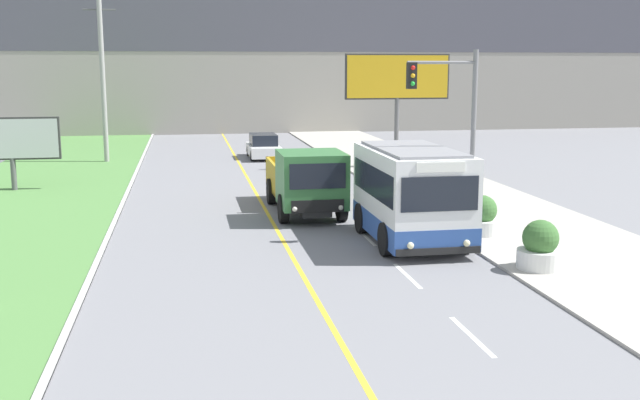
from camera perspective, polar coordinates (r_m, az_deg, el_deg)
name	(u,v)px	position (r m, az deg, el deg)	size (l,w,h in m)	color
apartment_block_background	(217,18)	(65.83, -7.82, 13.56)	(80.00, 8.04, 18.95)	gray
city_bus	(412,195)	(23.65, 7.00, 0.37)	(2.71, 5.39, 3.03)	white
dump_truck	(308,183)	(27.70, -0.93, 1.34)	(2.42, 6.61, 2.49)	black
car_distant	(263,147)	(45.54, -4.33, 4.08)	(1.80, 4.30, 1.45)	silver
utility_pole_far	(103,76)	(45.00, -16.23, 9.08)	(1.80, 0.28, 9.81)	#9E9E99
traffic_light_mast	(454,121)	(23.92, 10.20, 5.96)	(2.28, 0.32, 6.04)	slate
billboard_large	(397,81)	(40.65, 5.92, 9.04)	(5.71, 0.24, 6.15)	#59595B
billboard_small	(11,140)	(36.01, -22.47, 4.23)	(4.19, 0.24, 3.29)	#59595B
planter_round_near	(540,247)	(21.26, 16.42, -3.48)	(1.23, 1.23, 1.35)	silver
planter_round_second	(482,217)	(25.08, 12.24, -1.30)	(1.20, 1.20, 1.29)	silver
planter_round_third	(443,196)	(29.06, 9.33, 0.33)	(1.12, 1.12, 1.24)	silver
planter_round_far	(409,179)	(33.05, 6.83, 1.63)	(1.12, 1.12, 1.30)	silver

